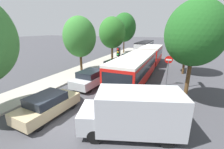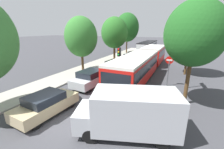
{
  "view_description": "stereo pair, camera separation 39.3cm",
  "coord_description": "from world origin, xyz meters",
  "px_view_note": "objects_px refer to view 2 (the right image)",
  "views": [
    {
      "loc": [
        5.34,
        -5.69,
        5.14
      ],
      "look_at": [
        0.2,
        6.26,
        1.2
      ],
      "focal_mm": 24.0,
      "sensor_mm": 36.0,
      "label": 1
    },
    {
      "loc": [
        5.7,
        -5.53,
        5.14
      ],
      "look_at": [
        0.2,
        6.26,
        1.2
      ],
      "focal_mm": 24.0,
      "sensor_mm": 36.0,
      "label": 2
    }
  ],
  "objects_px": {
    "direction_sign_post": "(190,61)",
    "tree_left_far": "(114,33)",
    "queued_car_graphite": "(131,58)",
    "queued_car_tan": "(46,104)",
    "traffic_light": "(119,56)",
    "queued_car_navy": "(115,66)",
    "tree_right_near": "(195,34)",
    "tree_right_mid": "(190,36)",
    "queued_car_silver": "(91,78)",
    "no_entry_sign": "(169,66)",
    "city_bus_rear": "(148,46)",
    "tree_left_mid": "(81,38)",
    "white_van": "(131,112)",
    "articulated_bus": "(145,60)",
    "tree_left_distant": "(127,28)"
  },
  "relations": [
    {
      "from": "tree_right_near",
      "to": "tree_left_far",
      "type": "bearing_deg",
      "value": 132.06
    },
    {
      "from": "direction_sign_post",
      "to": "tree_left_far",
      "type": "bearing_deg",
      "value": -48.24
    },
    {
      "from": "queued_car_tan",
      "to": "tree_right_near",
      "type": "distance_m",
      "value": 10.27
    },
    {
      "from": "queued_car_tan",
      "to": "tree_right_mid",
      "type": "relative_size",
      "value": 0.61
    },
    {
      "from": "queued_car_silver",
      "to": "queued_car_graphite",
      "type": "height_order",
      "value": "queued_car_silver"
    },
    {
      "from": "direction_sign_post",
      "to": "tree_left_far",
      "type": "height_order",
      "value": "tree_left_far"
    },
    {
      "from": "queued_car_navy",
      "to": "tree_left_mid",
      "type": "distance_m",
      "value": 5.35
    },
    {
      "from": "direction_sign_post",
      "to": "traffic_light",
      "type": "bearing_deg",
      "value": -6.69
    },
    {
      "from": "city_bus_rear",
      "to": "traffic_light",
      "type": "height_order",
      "value": "traffic_light"
    },
    {
      "from": "queued_car_navy",
      "to": "tree_left_distant",
      "type": "bearing_deg",
      "value": 18.22
    },
    {
      "from": "queued_car_navy",
      "to": "white_van",
      "type": "xyz_separation_m",
      "value": [
        5.4,
        -10.34,
        0.5
      ]
    },
    {
      "from": "tree_right_mid",
      "to": "articulated_bus",
      "type": "bearing_deg",
      "value": -166.14
    },
    {
      "from": "queued_car_silver",
      "to": "white_van",
      "type": "height_order",
      "value": "white_van"
    },
    {
      "from": "queued_car_tan",
      "to": "traffic_light",
      "type": "relative_size",
      "value": 1.21
    },
    {
      "from": "queued_car_silver",
      "to": "tree_left_distant",
      "type": "distance_m",
      "value": 21.18
    },
    {
      "from": "queued_car_silver",
      "to": "direction_sign_post",
      "type": "bearing_deg",
      "value": -65.44
    },
    {
      "from": "traffic_light",
      "to": "tree_left_mid",
      "type": "bearing_deg",
      "value": -91.92
    },
    {
      "from": "direction_sign_post",
      "to": "queued_car_tan",
      "type": "bearing_deg",
      "value": 37.32
    },
    {
      "from": "queued_car_tan",
      "to": "tree_left_far",
      "type": "distance_m",
      "value": 18.07
    },
    {
      "from": "queued_car_graphite",
      "to": "direction_sign_post",
      "type": "distance_m",
      "value": 11.36
    },
    {
      "from": "tree_left_far",
      "to": "city_bus_rear",
      "type": "bearing_deg",
      "value": 76.56
    },
    {
      "from": "queued_car_tan",
      "to": "no_entry_sign",
      "type": "bearing_deg",
      "value": -32.94
    },
    {
      "from": "no_entry_sign",
      "to": "tree_right_mid",
      "type": "distance_m",
      "value": 5.69
    },
    {
      "from": "city_bus_rear",
      "to": "white_van",
      "type": "xyz_separation_m",
      "value": [
        5.44,
        -29.47,
        -0.15
      ]
    },
    {
      "from": "queued_car_navy",
      "to": "direction_sign_post",
      "type": "height_order",
      "value": "direction_sign_post"
    },
    {
      "from": "queued_car_tan",
      "to": "tree_left_distant",
      "type": "xyz_separation_m",
      "value": [
        -3.95,
        25.76,
        4.79
      ]
    },
    {
      "from": "tree_left_far",
      "to": "tree_right_mid",
      "type": "xyz_separation_m",
      "value": [
        11.01,
        -4.09,
        -0.13
      ]
    },
    {
      "from": "traffic_light",
      "to": "tree_right_near",
      "type": "bearing_deg",
      "value": 73.53
    },
    {
      "from": "tree_left_mid",
      "to": "queued_car_graphite",
      "type": "bearing_deg",
      "value": 61.39
    },
    {
      "from": "city_bus_rear",
      "to": "articulated_bus",
      "type": "bearing_deg",
      "value": -169.56
    },
    {
      "from": "queued_car_silver",
      "to": "no_entry_sign",
      "type": "distance_m",
      "value": 7.25
    },
    {
      "from": "queued_car_graphite",
      "to": "white_van",
      "type": "distance_m",
      "value": 16.93
    },
    {
      "from": "queued_car_silver",
      "to": "traffic_light",
      "type": "height_order",
      "value": "traffic_light"
    },
    {
      "from": "traffic_light",
      "to": "tree_right_mid",
      "type": "height_order",
      "value": "tree_right_mid"
    },
    {
      "from": "tree_right_mid",
      "to": "queued_car_navy",
      "type": "bearing_deg",
      "value": -162.69
    },
    {
      "from": "direction_sign_post",
      "to": "tree_left_mid",
      "type": "xyz_separation_m",
      "value": [
        -11.86,
        0.67,
        1.59
      ]
    },
    {
      "from": "queued_car_silver",
      "to": "queued_car_graphite",
      "type": "distance_m",
      "value": 11.11
    },
    {
      "from": "articulated_bus",
      "to": "traffic_light",
      "type": "xyz_separation_m",
      "value": [
        -1.76,
        -3.93,
        0.98
      ]
    },
    {
      "from": "queued_car_navy",
      "to": "tree_right_near",
      "type": "bearing_deg",
      "value": -121.38
    },
    {
      "from": "queued_car_tan",
      "to": "no_entry_sign",
      "type": "distance_m",
      "value": 10.61
    },
    {
      "from": "direction_sign_post",
      "to": "tree_right_near",
      "type": "xyz_separation_m",
      "value": [
        -0.13,
        -3.35,
        2.31
      ]
    },
    {
      "from": "traffic_light",
      "to": "tree_left_mid",
      "type": "distance_m",
      "value": 5.72
    },
    {
      "from": "queued_car_silver",
      "to": "tree_left_mid",
      "type": "height_order",
      "value": "tree_left_mid"
    },
    {
      "from": "tree_left_distant",
      "to": "traffic_light",
      "type": "bearing_deg",
      "value": -72.84
    },
    {
      "from": "tree_right_near",
      "to": "tree_right_mid",
      "type": "distance_m",
      "value": 8.08
    },
    {
      "from": "white_van",
      "to": "traffic_light",
      "type": "height_order",
      "value": "traffic_light"
    },
    {
      "from": "queued_car_silver",
      "to": "traffic_light",
      "type": "distance_m",
      "value": 3.65
    },
    {
      "from": "queued_car_navy",
      "to": "tree_left_mid",
      "type": "bearing_deg",
      "value": 116.31
    },
    {
      "from": "city_bus_rear",
      "to": "traffic_light",
      "type": "distance_m",
      "value": 21.82
    },
    {
      "from": "queued_car_tan",
      "to": "queued_car_navy",
      "type": "xyz_separation_m",
      "value": [
        -0.11,
        10.79,
        0.03
      ]
    }
  ]
}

